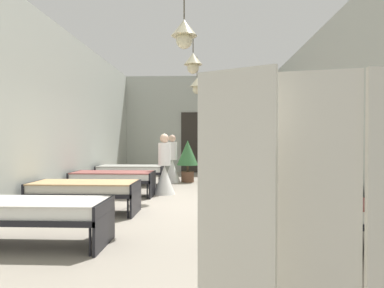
{
  "coord_description": "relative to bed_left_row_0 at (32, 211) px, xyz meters",
  "views": [
    {
      "loc": [
        0.36,
        -7.15,
        1.36
      ],
      "look_at": [
        0.0,
        0.79,
        1.23
      ],
      "focal_mm": 32.69,
      "sensor_mm": 36.0,
      "label": 1
    }
  ],
  "objects": [
    {
      "name": "ground_plane",
      "position": [
        1.86,
        2.85,
        -0.49
      ],
      "size": [
        6.43,
        14.18,
        0.1
      ],
      "primitive_type": "cube",
      "color": "#9E9384"
    },
    {
      "name": "room_shell",
      "position": [
        1.87,
        4.16,
        1.5
      ],
      "size": [
        6.23,
        13.78,
        3.86
      ],
      "color": "#B2B7AD",
      "rests_on": "ground"
    },
    {
      "name": "bed_left_row_0",
      "position": [
        0.0,
        0.0,
        0.0
      ],
      "size": [
        1.9,
        0.84,
        0.57
      ],
      "color": "black",
      "rests_on": "ground"
    },
    {
      "name": "bed_right_row_0",
      "position": [
        3.73,
        0.0,
        0.0
      ],
      "size": [
        1.9,
        0.84,
        0.57
      ],
      "color": "black",
      "rests_on": "ground"
    },
    {
      "name": "bed_left_row_1",
      "position": [
        0.0,
        1.9,
        0.0
      ],
      "size": [
        1.9,
        0.84,
        0.57
      ],
      "color": "black",
      "rests_on": "ground"
    },
    {
      "name": "bed_right_row_1",
      "position": [
        3.73,
        1.9,
        0.0
      ],
      "size": [
        1.9,
        0.84,
        0.57
      ],
      "color": "black",
      "rests_on": "ground"
    },
    {
      "name": "bed_left_row_2",
      "position": [
        0.0,
        3.8,
        0.0
      ],
      "size": [
        1.9,
        0.84,
        0.57
      ],
      "color": "black",
      "rests_on": "ground"
    },
    {
      "name": "bed_right_row_2",
      "position": [
        3.73,
        3.8,
        0.0
      ],
      "size": [
        1.9,
        0.84,
        0.57
      ],
      "color": "black",
      "rests_on": "ground"
    },
    {
      "name": "bed_left_row_3",
      "position": [
        0.0,
        5.7,
        0.0
      ],
      "size": [
        1.9,
        0.84,
        0.57
      ],
      "color": "black",
      "rests_on": "ground"
    },
    {
      "name": "bed_right_row_3",
      "position": [
        3.73,
        5.7,
        0.0
      ],
      "size": [
        1.9,
        0.84,
        0.57
      ],
      "color": "black",
      "rests_on": "ground"
    },
    {
      "name": "nurse_near_aisle",
      "position": [
        1.13,
        6.42,
        0.09
      ],
      "size": [
        0.52,
        0.52,
        1.49
      ],
      "rotation": [
        0.0,
        0.0,
        5.66
      ],
      "color": "white",
      "rests_on": "ground"
    },
    {
      "name": "nurse_mid_aisle",
      "position": [
        1.17,
        4.16,
        0.09
      ],
      "size": [
        0.52,
        0.52,
        1.49
      ],
      "rotation": [
        0.0,
        0.0,
        5.31
      ],
      "color": "white",
      "rests_on": "ground"
    },
    {
      "name": "patient_seated_primary",
      "position": [
        3.38,
        -0.09,
        0.43
      ],
      "size": [
        0.44,
        0.44,
        0.8
      ],
      "color": "gray",
      "rests_on": "bed_right_row_0"
    },
    {
      "name": "potted_plant",
      "position": [
        1.6,
        6.53,
        0.38
      ],
      "size": [
        0.67,
        0.67,
        1.3
      ],
      "color": "brown",
      "rests_on": "ground"
    },
    {
      "name": "privacy_screen",
      "position": [
        2.78,
        -2.54,
        0.41
      ],
      "size": [
        1.24,
        0.24,
        1.7
      ],
      "rotation": [
        0.0,
        0.0,
        -0.22
      ],
      "color": "silver",
      "rests_on": "ground"
    }
  ]
}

